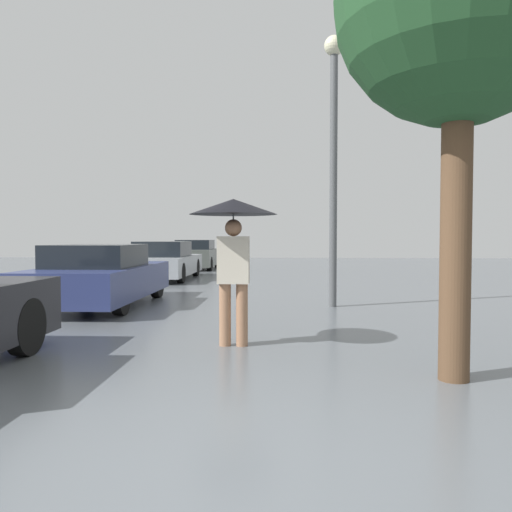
{
  "coord_description": "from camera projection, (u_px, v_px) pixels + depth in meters",
  "views": [
    {
      "loc": [
        0.37,
        -2.86,
        1.37
      ],
      "look_at": [
        0.07,
        3.37,
        1.13
      ],
      "focal_mm": 35.0,
      "sensor_mm": 36.0,
      "label": 1
    }
  ],
  "objects": [
    {
      "name": "ground_plane",
      "position": [
        216.0,
        471.0,
        2.92
      ],
      "size": [
        60.0,
        60.0,
        0.0
      ],
      "primitive_type": "plane",
      "color": "#565B60"
    },
    {
      "name": "parked_car_second",
      "position": [
        100.0,
        276.0,
        10.01
      ],
      "size": [
        1.82,
        4.19,
        1.22
      ],
      "color": "navy",
      "rests_on": "ground_plane"
    },
    {
      "name": "parked_car_farthest",
      "position": [
        196.0,
        255.0,
        21.46
      ],
      "size": [
        1.68,
        3.91,
        1.25
      ],
      "color": "#4C514C",
      "rests_on": "ground_plane"
    },
    {
      "name": "street_lamp",
      "position": [
        334.0,
        134.0,
        9.68
      ],
      "size": [
        0.39,
        0.39,
        5.26
      ],
      "color": "#515456",
      "rests_on": "ground_plane"
    },
    {
      "name": "parked_car_third",
      "position": [
        164.0,
        262.0,
        16.16
      ],
      "size": [
        1.77,
        4.29,
        1.23
      ],
      "color": "#9EA3A8",
      "rests_on": "ground_plane"
    },
    {
      "name": "pedestrian",
      "position": [
        233.0,
        227.0,
        6.24
      ],
      "size": [
        1.11,
        1.11,
        1.85
      ],
      "color": "#9E7051",
      "rests_on": "ground_plane"
    },
    {
      "name": "tree",
      "position": [
        459.0,
        4.0,
        4.65
      ],
      "size": [
        2.34,
        2.34,
        4.76
      ],
      "color": "brown",
      "rests_on": "ground_plane"
    }
  ]
}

